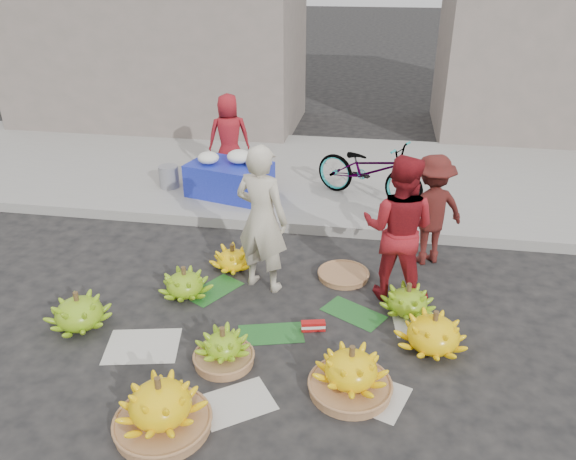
% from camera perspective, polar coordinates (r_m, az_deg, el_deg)
% --- Properties ---
extents(ground, '(80.00, 80.00, 0.00)m').
position_cam_1_polar(ground, '(5.90, -0.40, -9.47)').
color(ground, black).
rests_on(ground, ground).
extents(curb, '(40.00, 0.25, 0.15)m').
position_cam_1_polar(curb, '(7.74, 2.40, 0.39)').
color(curb, gray).
rests_on(curb, ground).
extents(sidewalk, '(40.00, 4.00, 0.12)m').
position_cam_1_polar(sidewalk, '(9.67, 4.00, 5.66)').
color(sidewalk, gray).
rests_on(sidewalk, ground).
extents(building_left, '(6.00, 3.00, 4.00)m').
position_cam_1_polar(building_left, '(12.94, -13.20, 19.16)').
color(building_left, gray).
rests_on(building_left, sidewalk).
extents(newspaper_scatter, '(3.20, 1.80, 0.00)m').
position_cam_1_polar(newspaper_scatter, '(5.28, -1.94, -14.44)').
color(newspaper_scatter, beige).
rests_on(newspaper_scatter, ground).
extents(banana_leaves, '(2.00, 1.00, 0.00)m').
position_cam_1_polar(banana_leaves, '(6.07, -1.01, -8.26)').
color(banana_leaves, '#1B5220').
rests_on(banana_leaves, ground).
extents(banana_bunch_0, '(0.86, 0.86, 0.41)m').
position_cam_1_polar(banana_bunch_0, '(6.14, -20.48, -7.73)').
color(banana_bunch_0, '#619B16').
rests_on(banana_bunch_0, ground).
extents(banana_bunch_1, '(0.60, 0.60, 0.40)m').
position_cam_1_polar(banana_bunch_1, '(5.34, -6.58, -11.88)').
color(banana_bunch_1, '#8D5E3B').
rests_on(banana_bunch_1, ground).
extents(banana_bunch_2, '(0.85, 0.85, 0.51)m').
position_cam_1_polar(banana_bunch_2, '(4.76, -12.80, -17.06)').
color(banana_bunch_2, '#8D5E3B').
rests_on(banana_bunch_2, ground).
extents(banana_bunch_3, '(0.72, 0.72, 0.48)m').
position_cam_1_polar(banana_bunch_3, '(5.01, 6.40, -14.16)').
color(banana_bunch_3, '#8D5E3B').
rests_on(banana_bunch_3, ground).
extents(banana_bunch_4, '(0.81, 0.81, 0.43)m').
position_cam_1_polar(banana_bunch_4, '(5.63, 14.58, -10.00)').
color(banana_bunch_4, yellow).
rests_on(banana_bunch_4, ground).
extents(banana_bunch_5, '(0.58, 0.58, 0.36)m').
position_cam_1_polar(banana_bunch_5, '(6.10, 12.08, -6.99)').
color(banana_bunch_5, '#619B16').
rests_on(banana_bunch_5, ground).
extents(banana_bunch_6, '(0.74, 0.74, 0.36)m').
position_cam_1_polar(banana_bunch_6, '(6.37, -10.45, -5.30)').
color(banana_bunch_6, '#619B16').
rests_on(banana_bunch_6, ground).
extents(banana_bunch_7, '(0.58, 0.58, 0.33)m').
position_cam_1_polar(banana_bunch_7, '(6.81, -5.65, -2.89)').
color(banana_bunch_7, yellow).
rests_on(banana_bunch_7, ground).
extents(basket_spare, '(0.64, 0.64, 0.07)m').
position_cam_1_polar(basket_spare, '(6.69, 5.64, -4.58)').
color(basket_spare, '#8D5E3B').
rests_on(basket_spare, ground).
extents(incense_stack, '(0.25, 0.13, 0.10)m').
position_cam_1_polar(incense_stack, '(5.78, 2.57, -9.69)').
color(incense_stack, '#AF1212').
rests_on(incense_stack, ground).
extents(vendor_cream, '(0.71, 0.58, 1.69)m').
position_cam_1_polar(vendor_cream, '(6.12, -2.68, 1.11)').
color(vendor_cream, beige).
rests_on(vendor_cream, ground).
extents(vendor_red, '(0.92, 0.79, 1.64)m').
position_cam_1_polar(vendor_red, '(6.07, 11.15, 0.12)').
color(vendor_red, maroon).
rests_on(vendor_red, ground).
extents(man_striped, '(1.03, 0.86, 1.38)m').
position_cam_1_polar(man_striped, '(6.94, 14.30, 1.98)').
color(man_striped, maroon).
rests_on(man_striped, ground).
extents(flower_table, '(1.34, 1.02, 0.69)m').
position_cam_1_polar(flower_table, '(8.59, -5.93, 5.36)').
color(flower_table, '#1924A5').
rests_on(flower_table, sidewalk).
extents(grey_bucket, '(0.31, 0.31, 0.35)m').
position_cam_1_polar(grey_bucket, '(9.08, -12.01, 5.33)').
color(grey_bucket, gray).
rests_on(grey_bucket, sidewalk).
extents(flower_vendor, '(0.78, 0.63, 1.37)m').
position_cam_1_polar(flower_vendor, '(9.22, -6.01, 9.43)').
color(flower_vendor, maroon).
rests_on(flower_vendor, sidewalk).
extents(bicycle, '(1.30, 1.83, 0.91)m').
position_cam_1_polar(bicycle, '(8.43, 8.26, 6.05)').
color(bicycle, gray).
rests_on(bicycle, sidewalk).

